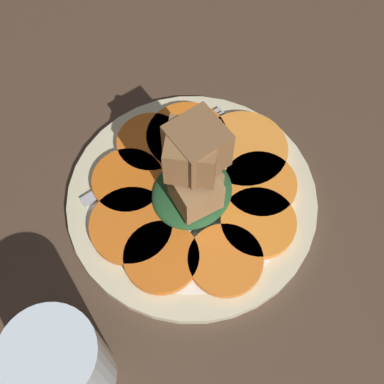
{
  "coord_description": "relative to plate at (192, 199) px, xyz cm",
  "views": [
    {
      "loc": [
        19.64,
        15.82,
        52.93
      ],
      "look_at": [
        0.0,
        0.0,
        4.1
      ],
      "focal_mm": 50.0,
      "sensor_mm": 36.0,
      "label": 1
    }
  ],
  "objects": [
    {
      "name": "carrot_slice_2",
      "position": [
        -5.19,
        -4.91,
        1.02
      ],
      "size": [
        8.91,
        8.91,
        0.87
      ],
      "primitive_type": "cylinder",
      "color": "orange",
      "rests_on": "plate"
    },
    {
      "name": "carrot_slice_7",
      "position": [
        3.55,
        7.05,
        1.02
      ],
      "size": [
        7.43,
        7.43,
        0.87
      ],
      "primitive_type": "cylinder",
      "color": "orange",
      "rests_on": "plate"
    },
    {
      "name": "carrot_slice_6",
      "position": [
        7.25,
        1.99,
        1.02
      ],
      "size": [
        7.48,
        7.48,
        0.87
      ],
      "primitive_type": "cylinder",
      "color": "orange",
      "rests_on": "plate"
    },
    {
      "name": "table_slab",
      "position": [
        0.0,
        0.0,
        -1.52
      ],
      "size": [
        120.0,
        120.0,
        2.0
      ],
      "primitive_type": "cube",
      "color": "#4C3828",
      "rests_on": "ground"
    },
    {
      "name": "carrot_slice_8",
      "position": [
        -1.72,
        7.24,
        1.02
      ],
      "size": [
        7.68,
        7.68,
        0.87
      ],
      "primitive_type": "cylinder",
      "color": "orange",
      "rests_on": "plate"
    },
    {
      "name": "carrot_slice_3",
      "position": [
        -2.12,
        -7.49,
        1.02
      ],
      "size": [
        7.45,
        7.45,
        0.87
      ],
      "primitive_type": "cylinder",
      "color": "orange",
      "rests_on": "plate"
    },
    {
      "name": "carrot_slice_5",
      "position": [
        6.6,
        -2.58,
        1.02
      ],
      "size": [
        8.45,
        8.45,
        0.87
      ],
      "primitive_type": "cylinder",
      "color": "orange",
      "rests_on": "plate"
    },
    {
      "name": "carrot_slice_4",
      "position": [
        2.98,
        -6.25,
        1.02
      ],
      "size": [
        7.6,
        7.6,
        0.87
      ],
      "primitive_type": "cylinder",
      "color": "orange",
      "rests_on": "plate"
    },
    {
      "name": "plate",
      "position": [
        0.0,
        0.0,
        0.0
      ],
      "size": [
        26.27,
        26.27,
        1.05
      ],
      "color": "beige",
      "rests_on": "table_slab"
    },
    {
      "name": "carrot_slice_0",
      "position": [
        -5.38,
        4.83,
        1.02
      ],
      "size": [
        7.73,
        7.73,
        0.87
      ],
      "primitive_type": "cylinder",
      "color": "orange",
      "rests_on": "plate"
    },
    {
      "name": "water_glass",
      "position": [
        20.53,
        2.91,
        5.06
      ],
      "size": [
        7.54,
        7.54,
        11.16
      ],
      "color": "silver",
      "rests_on": "table_slab"
    },
    {
      "name": "center_pile",
      "position": [
        -0.17,
        0.02,
        5.63
      ],
      "size": [
        8.82,
        7.94,
        11.25
      ],
      "color": "#235128",
      "rests_on": "plate"
    },
    {
      "name": "carrot_slice_1",
      "position": [
        -7.84,
        0.92,
        1.02
      ],
      "size": [
        9.53,
        9.53,
        0.87
      ],
      "primitive_type": "cylinder",
      "color": "orange",
      "rests_on": "plate"
    },
    {
      "name": "fork",
      "position": [
        -1.8,
        -5.77,
        0.78
      ],
      "size": [
        18.61,
        6.41,
        0.4
      ],
      "rotation": [
        0.0,
        0.0,
        -0.26
      ],
      "color": "#B2B2B7",
      "rests_on": "plate"
    }
  ]
}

